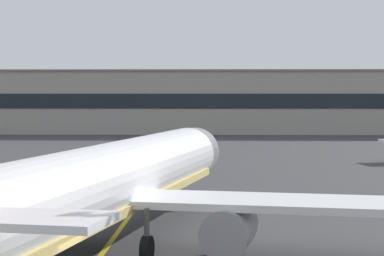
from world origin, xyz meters
The scene contains 4 objects.
taxiway_centreline centered at (0.00, 30.00, 0.00)m, with size 0.30×180.00×0.01m, color yellow.
airliner_foreground centered at (0.02, 9.69, 3.37)m, with size 32.33×41.26×11.65m.
safety_cone_by_nose_gear centered at (0.99, 24.89, 0.26)m, with size 0.44×0.44×0.55m.
terminal_building centered at (-6.28, 124.23, 6.16)m, with size 167.79×12.40×12.31m.
Camera 1 is at (5.25, -28.45, 7.90)m, focal length 73.29 mm.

